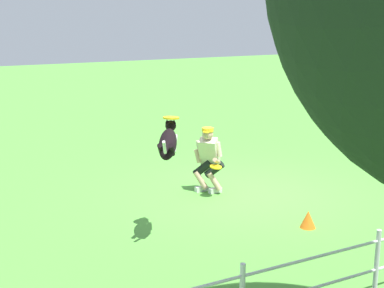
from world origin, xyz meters
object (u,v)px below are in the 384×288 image
Objects in this scene: frisbee_flying at (171,118)px; frisbee_held at (216,167)px; person at (209,157)px; training_cone at (308,219)px; dog at (168,142)px.

frisbee_held is (-1.49, -1.16, -1.25)m from frisbee_flying.
person is 5.13× the size of frisbee_flying.
frisbee_held is 0.79× the size of training_cone.
training_cone is (-0.49, 2.39, -0.55)m from person.
dog is at bearing 53.29° from frisbee_flying.
dog is 3.79× the size of frisbee_flying.
frisbee_flying is at bearing 2.59° from person.
frisbee_flying is 1.12× the size of frisbee_held.
frisbee_flying is at bearing -4.53° from dog.
frisbee_held is (-1.64, -1.36, -0.93)m from dog.
dog is (1.71, 1.74, 0.84)m from person.
person is 1.35× the size of dog.
person is 5.73× the size of frisbee_held.
dog is at bearing 3.50° from person.
person is 4.51× the size of training_cone.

